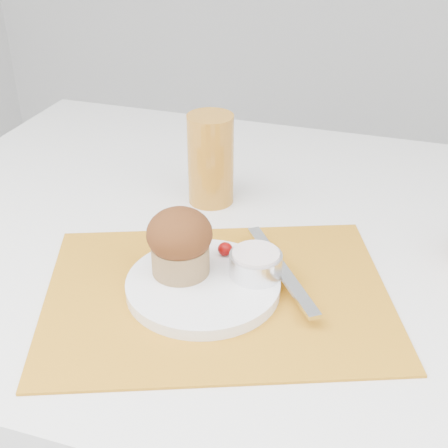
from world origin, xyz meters
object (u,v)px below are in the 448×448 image
(muffin, at_px, (180,242))
(table, at_px, (285,431))
(plate, at_px, (203,285))
(juice_glass, at_px, (211,159))

(muffin, bearing_deg, table, 51.17)
(plate, xyz_separation_m, juice_glass, (-0.07, 0.22, 0.06))
(table, distance_m, juice_glass, 0.47)
(table, xyz_separation_m, muffin, (-0.11, -0.14, 0.43))
(juice_glass, height_order, muffin, juice_glass)
(table, bearing_deg, muffin, -128.83)
(table, xyz_separation_m, juice_glass, (-0.15, 0.07, 0.44))
(plate, height_order, muffin, muffin)
(plate, relative_size, juice_glass, 1.35)
(table, height_order, juice_glass, juice_glass)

